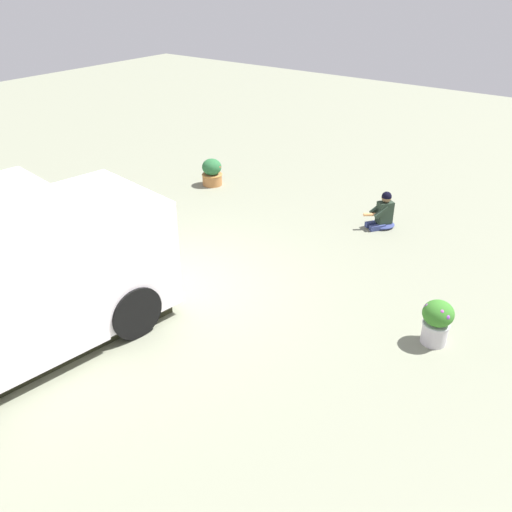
% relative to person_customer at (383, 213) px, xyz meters
% --- Properties ---
extents(ground_plane, '(40.00, 40.00, 0.00)m').
position_rel_person_customer_xyz_m(ground_plane, '(-4.76, 1.97, -0.33)').
color(ground_plane, gray).
extents(person_customer, '(0.74, 0.67, 0.83)m').
position_rel_person_customer_xyz_m(person_customer, '(0.00, 0.00, 0.00)').
color(person_customer, navy).
rests_on(person_customer, ground_plane).
extents(planter_flowering_near, '(0.54, 0.54, 0.70)m').
position_rel_person_customer_xyz_m(planter_flowering_near, '(-0.29, 4.70, 0.01)').
color(planter_flowering_near, '#B47540').
rests_on(planter_flowering_near, ground_plane).
extents(planter_flowering_far, '(0.47, 0.47, 0.74)m').
position_rel_person_customer_xyz_m(planter_flowering_far, '(-3.32, -2.42, 0.08)').
color(planter_flowering_far, silver).
rests_on(planter_flowering_far, ground_plane).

